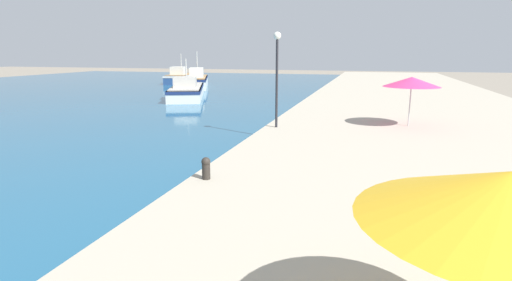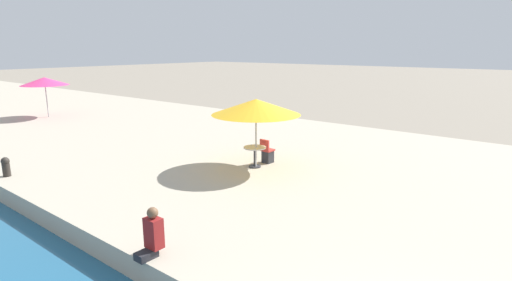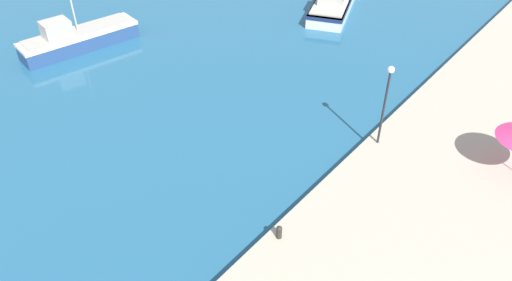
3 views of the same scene
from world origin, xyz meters
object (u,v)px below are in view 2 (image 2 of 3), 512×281
at_px(cafe_table, 255,153).
at_px(mooring_bollard, 6,166).
at_px(cafe_umbrella_pink, 256,107).
at_px(cafe_umbrella_white, 45,81).
at_px(cafe_chair_left, 267,154).
at_px(person_at_quay, 152,235).

xyz_separation_m(cafe_table, mooring_bollard, (-5.95, 5.83, -0.18)).
xyz_separation_m(cafe_umbrella_pink, mooring_bollard, (-5.90, 5.93, -1.85)).
relative_size(cafe_umbrella_pink, mooring_bollard, 4.74).
distance_m(cafe_umbrella_white, cafe_chair_left, 16.75).
bearing_deg(person_at_quay, cafe_chair_left, 17.82).
distance_m(cafe_table, cafe_chair_left, 0.75).
distance_m(cafe_umbrella_white, person_at_quay, 20.06).
height_order(cafe_umbrella_white, cafe_chair_left, cafe_umbrella_white).
distance_m(cafe_umbrella_pink, cafe_umbrella_white, 16.72).
bearing_deg(cafe_chair_left, cafe_umbrella_pink, -82.67).
bearing_deg(mooring_bollard, cafe_umbrella_pink, -45.11).
xyz_separation_m(person_at_quay, mooring_bollard, (0.25, 8.08, -0.11)).
height_order(cafe_chair_left, person_at_quay, person_at_quay).
bearing_deg(mooring_bollard, cafe_chair_left, -41.23).
relative_size(cafe_umbrella_pink, person_at_quay, 2.98).
bearing_deg(cafe_table, cafe_umbrella_white, 88.63).
bearing_deg(person_at_quay, cafe_umbrella_white, 70.72).
height_order(cafe_table, cafe_chair_left, cafe_chair_left).
xyz_separation_m(cafe_table, cafe_chair_left, (0.72, -0.02, -0.21)).
bearing_deg(cafe_umbrella_white, mooring_bollard, -120.48).
distance_m(cafe_chair_left, person_at_quay, 7.27).
relative_size(cafe_table, mooring_bollard, 1.22).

